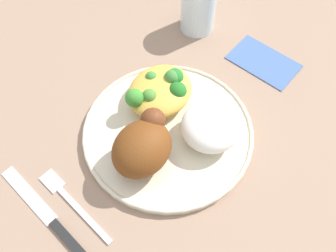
% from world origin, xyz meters
% --- Properties ---
extents(ground_plane, '(2.00, 2.00, 0.00)m').
position_xyz_m(ground_plane, '(0.00, 0.00, 0.00)').
color(ground_plane, '#947660').
extents(plate, '(0.26, 0.26, 0.01)m').
position_xyz_m(plate, '(0.00, 0.00, 0.01)').
color(plate, beige).
rests_on(plate, ground_plane).
extents(roasted_chicken, '(0.10, 0.08, 0.07)m').
position_xyz_m(roasted_chicken, '(-0.06, -0.00, 0.05)').
color(roasted_chicken, brown).
rests_on(roasted_chicken, plate).
extents(rice_pile, '(0.09, 0.09, 0.05)m').
position_xyz_m(rice_pile, '(0.03, -0.06, 0.04)').
color(rice_pile, white).
rests_on(rice_pile, plate).
extents(mac_cheese_with_broccoli, '(0.11, 0.09, 0.05)m').
position_xyz_m(mac_cheese_with_broccoli, '(0.04, 0.04, 0.03)').
color(mac_cheese_with_broccoli, gold).
rests_on(mac_cheese_with_broccoli, plate).
extents(fork, '(0.04, 0.14, 0.01)m').
position_xyz_m(fork, '(-0.17, 0.04, 0.00)').
color(fork, silver).
rests_on(fork, ground_plane).
extents(knife, '(0.04, 0.19, 0.01)m').
position_xyz_m(knife, '(-0.20, 0.05, 0.00)').
color(knife, black).
rests_on(knife, ground_plane).
extents(water_glass, '(0.06, 0.06, 0.09)m').
position_xyz_m(water_glass, '(0.22, 0.09, 0.04)').
color(water_glass, silver).
rests_on(water_glass, ground_plane).
extents(napkin, '(0.08, 0.12, 0.00)m').
position_xyz_m(napkin, '(0.22, -0.05, 0.00)').
color(napkin, '#47669E').
rests_on(napkin, ground_plane).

